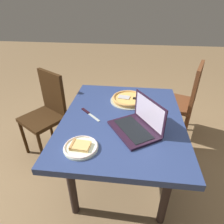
% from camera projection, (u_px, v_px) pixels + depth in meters
% --- Properties ---
extents(ground_plane, '(12.00, 12.00, 0.00)m').
position_uv_depth(ground_plane, '(120.00, 180.00, 1.92)').
color(ground_plane, '#8F704B').
extents(dining_table, '(1.17, 0.94, 0.75)m').
position_uv_depth(dining_table, '(122.00, 127.00, 1.57)').
color(dining_table, navy).
rests_on(dining_table, ground_plane).
extents(laptop, '(0.43, 0.40, 0.23)m').
position_uv_depth(laptop, '(138.00, 124.00, 1.36)').
color(laptop, black).
rests_on(laptop, dining_table).
extents(pizza_plate, '(0.22, 0.22, 0.04)m').
position_uv_depth(pizza_plate, '(81.00, 147.00, 1.21)').
color(pizza_plate, white).
rests_on(pizza_plate, dining_table).
extents(pizza_tray, '(0.34, 0.34, 0.04)m').
position_uv_depth(pizza_tray, '(129.00, 99.00, 1.74)').
color(pizza_tray, '#A2A89D').
rests_on(pizza_tray, dining_table).
extents(table_knife, '(0.18, 0.19, 0.01)m').
position_uv_depth(table_knife, '(89.00, 113.00, 1.57)').
color(table_knife, beige).
rests_on(table_knife, dining_table).
extents(chair_near, '(0.56, 0.56, 0.96)m').
position_uv_depth(chair_near, '(182.00, 98.00, 2.24)').
color(chair_near, brown).
rests_on(chair_near, ground_plane).
extents(chair_far, '(0.53, 0.53, 0.92)m').
position_uv_depth(chair_far, '(47.00, 110.00, 2.05)').
color(chair_far, '#351F0D').
rests_on(chair_far, ground_plane).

